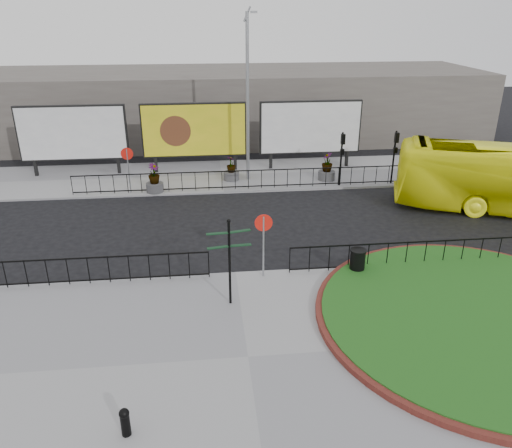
{
  "coord_description": "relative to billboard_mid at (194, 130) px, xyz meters",
  "views": [
    {
      "loc": [
        -1.02,
        -16.51,
        9.29
      ],
      "look_at": [
        0.93,
        1.43,
        1.44
      ],
      "focal_mm": 35.0,
      "sensor_mm": 36.0,
      "label": 1
    }
  ],
  "objects": [
    {
      "name": "billboard_right",
      "position": [
        7.0,
        0.0,
        0.0
      ],
      "size": [
        6.2,
        0.31,
        4.1
      ],
      "color": "black",
      "rests_on": "pavement_far"
    },
    {
      "name": "litter_bin",
      "position": [
        6.0,
        -13.57,
        -1.98
      ],
      "size": [
        0.6,
        0.6,
        0.99
      ],
      "color": "black",
      "rests_on": "pavement_near"
    },
    {
      "name": "planter_a",
      "position": [
        -2.2,
        -3.57,
        -1.86
      ],
      "size": [
        0.93,
        0.93,
        1.57
      ],
      "color": "#4C4C4F",
      "rests_on": "pavement_far"
    },
    {
      "name": "ground",
      "position": [
        1.5,
        -12.97,
        -2.6
      ],
      "size": [
        90.0,
        90.0,
        0.0
      ],
      "primitive_type": "plane",
      "color": "black",
      "rests_on": "ground"
    },
    {
      "name": "bollard",
      "position": [
        -1.58,
        -20.47,
        -2.07
      ],
      "size": [
        0.24,
        0.24,
        0.76
      ],
      "color": "black",
      "rests_on": "pavement_near"
    },
    {
      "name": "billboard_left",
      "position": [
        -7.0,
        0.0,
        0.0
      ],
      "size": [
        6.2,
        0.31,
        4.1
      ],
      "color": "black",
      "rests_on": "pavement_far"
    },
    {
      "name": "building_backdrop",
      "position": [
        1.5,
        9.03,
        -0.1
      ],
      "size": [
        40.0,
        10.0,
        5.0
      ],
      "primitive_type": "cube",
      "color": "#645E57",
      "rests_on": "ground"
    },
    {
      "name": "railing_far",
      "position": [
        2.5,
        -3.67,
        -1.93
      ],
      "size": [
        18.0,
        0.1,
        1.1
      ],
      "primitive_type": null,
      "color": "black",
      "rests_on": "pavement_far"
    },
    {
      "name": "speed_sign_far",
      "position": [
        -3.5,
        -3.57,
        -0.68
      ],
      "size": [
        0.64,
        0.07,
        2.47
      ],
      "color": "gray",
      "rests_on": "pavement_far"
    },
    {
      "name": "speed_sign_near",
      "position": [
        2.5,
        -13.37,
        -0.68
      ],
      "size": [
        0.64,
        0.07,
        2.47
      ],
      "color": "gray",
      "rests_on": "pavement_near"
    },
    {
      "name": "fingerpost_sign",
      "position": [
        1.18,
        -15.08,
        -0.62
      ],
      "size": [
        1.44,
        0.4,
        3.08
      ],
      "rotation": [
        0.0,
        0.0,
        0.07
      ],
      "color": "black",
      "rests_on": "pavement_near"
    },
    {
      "name": "planter_c",
      "position": [
        7.5,
        -2.56,
        -1.85
      ],
      "size": [
        0.97,
        0.97,
        1.61
      ],
      "color": "#4C4C4F",
      "rests_on": "pavement_far"
    },
    {
      "name": "signal_pole_b",
      "position": [
        11.0,
        -3.63,
        -0.5
      ],
      "size": [
        0.22,
        0.26,
        3.0
      ],
      "color": "black",
      "rests_on": "pavement_far"
    },
    {
      "name": "billboard_mid",
      "position": [
        0.0,
        0.0,
        0.0
      ],
      "size": [
        6.2,
        0.31,
        4.1
      ],
      "color": "black",
      "rests_on": "pavement_far"
    },
    {
      "name": "pavement_far",
      "position": [
        1.5,
        -0.97,
        -2.54
      ],
      "size": [
        44.0,
        6.0,
        0.12
      ],
      "primitive_type": "cube",
      "color": "gray",
      "rests_on": "ground"
    },
    {
      "name": "pavement_near",
      "position": [
        1.5,
        -17.97,
        -2.54
      ],
      "size": [
        30.0,
        10.0,
        0.12
      ],
      "primitive_type": "cube",
      "color": "gray",
      "rests_on": "ground"
    },
    {
      "name": "planter_b",
      "position": [
        2.03,
        -1.97,
        -1.96
      ],
      "size": [
        0.9,
        0.9,
        1.4
      ],
      "color": "#4C4C4F",
      "rests_on": "pavement_far"
    },
    {
      "name": "lamp_post",
      "position": [
        3.01,
        -1.97,
        2.23
      ],
      "size": [
        0.74,
        0.18,
        9.23
      ],
      "color": "gray",
      "rests_on": "pavement_far"
    },
    {
      "name": "brick_edge",
      "position": [
        9.0,
        -16.97,
        -2.39
      ],
      "size": [
        10.4,
        10.4,
        0.18
      ],
      "primitive_type": "cylinder",
      "color": "maroon",
      "rests_on": "pavement_near"
    },
    {
      "name": "railing_near_right",
      "position": [
        8.0,
        -13.27,
        -1.93
      ],
      "size": [
        9.0,
        0.1,
        1.1
      ],
      "primitive_type": null,
      "color": "black",
      "rests_on": "pavement_near"
    },
    {
      "name": "grass_lawn",
      "position": [
        9.0,
        -16.97,
        -2.37
      ],
      "size": [
        10.0,
        10.0,
        0.22
      ],
      "primitive_type": "cylinder",
      "color": "#1A4D14",
      "rests_on": "pavement_near"
    },
    {
      "name": "railing_near_left",
      "position": [
        -4.5,
        -13.27,
        -1.93
      ],
      "size": [
        10.0,
        0.1,
        1.1
      ],
      "primitive_type": null,
      "color": "black",
      "rests_on": "pavement_near"
    },
    {
      "name": "signal_pole_a",
      "position": [
        8.0,
        -3.63,
        -0.5
      ],
      "size": [
        0.22,
        0.26,
        3.0
      ],
      "color": "black",
      "rests_on": "pavement_far"
    }
  ]
}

